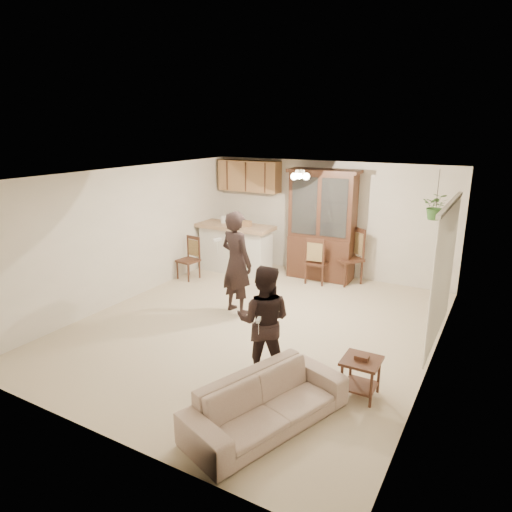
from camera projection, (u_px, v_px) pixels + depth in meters
The scene contains 23 objects.
floor at pixel (256, 326), 7.62m from camera, with size 6.50×6.50×0.00m, color beige.
ceiling at pixel (256, 175), 6.93m from camera, with size 5.50×6.50×0.02m, color white.
wall_back at pixel (328, 219), 9.99m from camera, with size 5.50×0.02×2.50m, color beige.
wall_front at pixel (96, 331), 4.55m from camera, with size 5.50×0.02×2.50m, color beige.
wall_left at pixel (129, 234), 8.57m from camera, with size 0.02×6.50×2.50m, color beige.
wall_right at pixel (438, 282), 5.97m from camera, with size 0.02×6.50×2.50m, color beige.
breakfast_bar at pixel (236, 250), 10.32m from camera, with size 1.60×0.55×1.00m, color silver.
bar_top at pixel (235, 227), 10.17m from camera, with size 1.75×0.70×0.08m, color tan.
upper_cabinets at pixel (249, 176), 10.51m from camera, with size 1.50×0.34×0.70m, color #976341.
vertical_blinds at pixel (443, 274), 6.79m from camera, with size 0.06×2.30×2.10m, color beige, non-canonical shape.
ceiling_fixture at pixel (300, 175), 7.87m from camera, with size 0.36×0.36×0.20m, color #FFE7BF, non-canonical shape.
hanging_plant at pixel (436, 206), 8.03m from camera, with size 0.43×0.37×0.48m, color #274F1F.
plant_cord at pixel (438, 188), 7.94m from camera, with size 0.01×0.01×0.65m, color black.
sofa at pixel (267, 396), 5.00m from camera, with size 1.87×0.73×0.73m, color beige.
adult at pixel (236, 264), 7.95m from camera, with size 0.66×0.43×1.80m, color black.
child at pixel (264, 327), 5.98m from camera, with size 0.66×0.51×1.35m, color black.
china_hutch at pixel (322, 226), 9.73m from camera, with size 1.51×0.64×2.35m.
side_table at pixel (360, 377), 5.58m from camera, with size 0.46×0.46×0.55m.
chair_bar at pixel (188, 267), 9.90m from camera, with size 0.46×0.46×0.92m.
chair_hutch_left at pixel (347, 268), 9.62m from camera, with size 0.72×0.72×1.18m.
chair_hutch_right at pixel (317, 270), 9.65m from camera, with size 0.48×0.48×1.01m.
controller_adult at pixel (217, 240), 7.52m from camera, with size 0.05×0.16×0.05m, color white.
controller_child at pixel (259, 320), 5.57m from camera, with size 0.04×0.13×0.04m, color white.
Camera 1 is at (3.45, -6.09, 3.23)m, focal length 32.00 mm.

